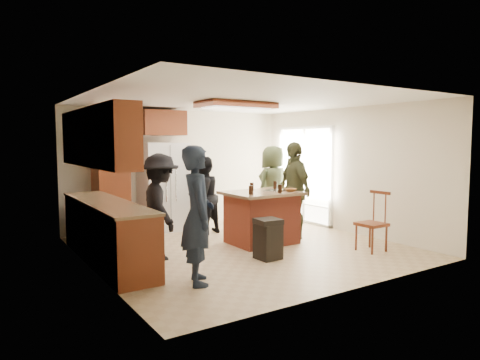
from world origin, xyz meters
TOP-DOWN VIEW (x-y plane):
  - room_shell at (4.37, 1.64)m, footprint 8.00×5.20m
  - person_front_left at (-1.51, -1.25)m, footprint 0.66×0.77m
  - person_behind_left at (-0.05, 1.33)m, footprint 0.85×0.68m
  - person_behind_right at (1.50, 1.12)m, footprint 0.94×0.71m
  - person_side_right at (1.25, 0.14)m, footprint 0.76×1.16m
  - person_counter at (-1.46, 0.11)m, footprint 0.64×1.12m
  - left_cabinetry at (-2.24, 0.40)m, footprint 0.64×3.00m
  - back_wall_units at (-1.33, 2.20)m, footprint 1.80×0.60m
  - refrigerator at (-0.55, 2.12)m, footprint 0.90×0.76m
  - kitchen_island at (0.47, 0.10)m, footprint 1.28×1.03m
  - island_items at (0.70, -0.02)m, footprint 1.01×0.64m
  - trash_bin at (-0.07, -0.81)m, footprint 0.39×0.39m
  - spindle_chair at (1.69, -1.36)m, footprint 0.42×0.42m

SIDE VIEW (x-z plane):
  - trash_bin at x=-0.07m, z-range 0.00..0.63m
  - spindle_chair at x=1.69m, z-range -0.04..0.95m
  - kitchen_island at x=0.47m, z-range 0.01..0.94m
  - person_behind_left at x=-0.05m, z-range 0.00..1.53m
  - person_counter at x=-1.46m, z-range 0.00..1.64m
  - room_shell at x=4.37m, z-range -1.63..3.37m
  - person_behind_right at x=1.50m, z-range 0.00..1.74m
  - person_front_left at x=-1.51m, z-range 0.00..1.77m
  - refrigerator at x=-0.55m, z-range 0.00..1.80m
  - person_side_right at x=1.25m, z-range 0.00..1.82m
  - left_cabinetry at x=-2.24m, z-range -0.19..2.11m
  - island_items at x=0.70m, z-range 0.90..1.05m
  - back_wall_units at x=-1.33m, z-range 0.15..2.60m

